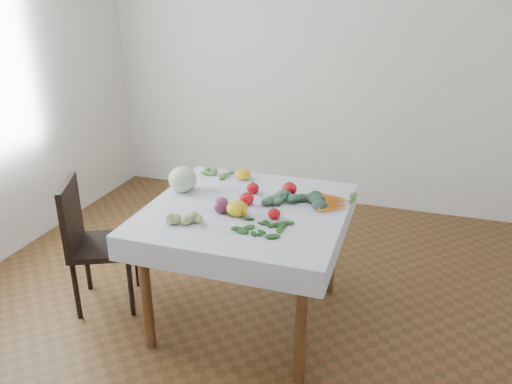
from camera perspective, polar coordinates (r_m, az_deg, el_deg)
ground at (r=3.26m, az=-0.99°, el=-13.98°), size 4.00×4.00×0.00m
back_wall at (r=4.59m, az=7.32°, el=14.99°), size 4.00×0.04×2.70m
table at (r=2.91m, az=-1.08°, el=-3.58°), size 1.00×1.00×0.75m
tablecloth at (r=2.87m, az=-1.09°, el=-1.80°), size 1.12×1.12×0.01m
chair at (r=3.30m, az=-18.47°, el=-4.79°), size 0.51×0.51×0.85m
cabbage at (r=3.10m, az=-8.38°, el=1.45°), size 0.19×0.19×0.16m
tomato_a at (r=3.05m, az=-0.36°, el=0.43°), size 0.08×0.08×0.07m
tomato_b at (r=3.03m, az=3.85°, el=0.38°), size 0.10×0.10×0.08m
tomato_c at (r=2.72m, az=2.09°, el=-2.50°), size 0.09×0.09×0.06m
tomato_d at (r=2.89m, az=-1.06°, el=-0.80°), size 0.11×0.11×0.07m
heirloom_back at (r=3.27m, az=-1.51°, el=2.06°), size 0.13×0.13×0.07m
heirloom_front at (r=2.75m, az=-2.14°, el=-1.89°), size 0.13×0.13×0.09m
onion_a at (r=2.86m, az=-3.95°, el=-1.23°), size 0.08×0.08×0.06m
onion_b at (r=2.79m, az=-3.94°, el=-1.65°), size 0.11×0.11×0.08m
tomatillo_cluster at (r=2.68m, az=-8.33°, el=-3.24°), size 0.16×0.13×0.05m
carrot_bunch at (r=2.92m, az=9.02°, el=-1.28°), size 0.19×0.25×0.03m
kale_bunch at (r=2.97m, az=4.90°, el=-0.55°), size 0.34×0.29×0.04m
basil_bunch at (r=2.63m, az=0.54°, el=-4.02°), size 0.26×0.22×0.01m
dill_bunch at (r=3.36m, az=-4.50°, el=2.08°), size 0.22×0.18×0.02m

